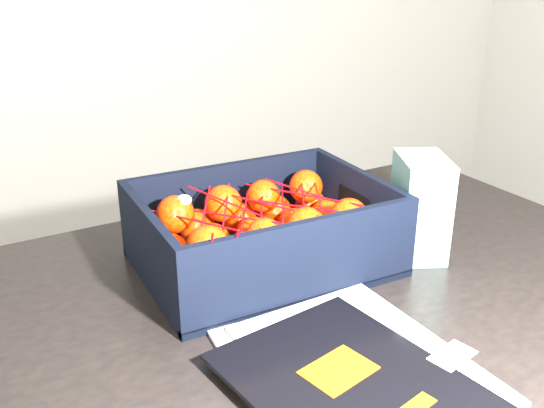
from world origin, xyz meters
name	(u,v)px	position (x,y,z in m)	size (l,w,h in m)	color
table	(289,374)	(-0.21, 0.17, 0.65)	(1.23, 0.85, 0.75)	black
magazine_stack	(352,375)	(-0.22, 0.01, 0.76)	(0.28, 0.33, 0.02)	silver
produce_crate	(263,241)	(-0.18, 0.30, 0.79)	(0.35, 0.26, 0.12)	brown
clementine_heap	(263,234)	(-0.18, 0.30, 0.80)	(0.34, 0.25, 0.10)	#FF2F05
mesh_net	(261,210)	(-0.19, 0.29, 0.85)	(0.29, 0.23, 0.09)	red
retail_carton	(420,207)	(0.05, 0.23, 0.83)	(0.07, 0.10, 0.16)	white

